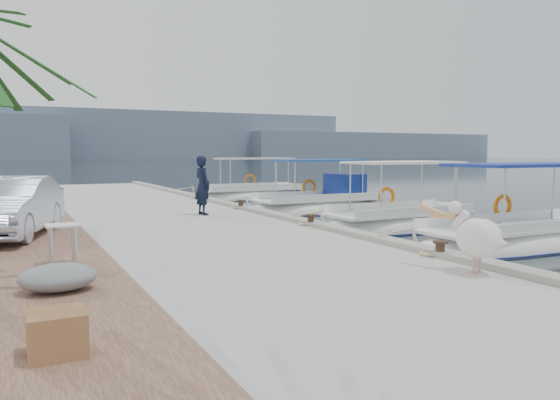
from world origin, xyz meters
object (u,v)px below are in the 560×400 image
Objects in this scene: fishing_caique_c at (399,226)px; fishing_caique_d at (318,208)px; fishing_caique_e at (252,197)px; fisherman at (203,185)px; fishing_caique_b at (525,243)px; pelican at (475,237)px; parked_car at (11,207)px.

fishing_caique_c is 5.75m from fishing_caique_d.
fishing_caique_e is 11.67m from fisherman.
fishing_caique_d is 3.39× the size of fisherman.
fishing_caique_b is 4.09× the size of fisherman.
fishing_caique_b is at bearing -77.86° from fishing_caique_c.
fishing_caique_c is 6.51m from fisherman.
fishing_caique_e is (0.01, 6.97, -0.07)m from fishing_caique_d.
fishing_caique_c is at bearing 102.14° from fishing_caique_b.
pelican is (-4.70, -13.14, 0.92)m from fishing_caique_d.
fishing_caique_e is (0.34, 12.70, 0.00)m from fishing_caique_c.
fishing_caique_c is 8.66m from pelican.
fishing_caique_b is 5.08× the size of pelican.
fisherman reaches higher than fishing_caique_d.
fisherman reaches higher than parked_car.
fishing_caique_e reaches higher than pelican.
parked_car is at bearing 177.57° from fishing_caique_c.
parked_car is at bearing -133.58° from fishing_caique_e.
pelican is (-4.71, -20.11, 0.99)m from fishing_caique_e.
fishing_caique_d reaches higher than pelican.
pelican is 0.81× the size of fisherman.
fishing_caique_d reaches higher than parked_car.
pelican is 10.31m from fisherman.
fishing_caique_c is at bearing -125.34° from fisherman.
fishing_caique_c reaches higher than parked_car.
fishing_caique_d is at bearing 70.32° from pelican.
fishing_caique_b reaches higher than parked_car.
fishing_caique_d is 6.83m from fisherman.
fishing_caique_b and fishing_caique_d have the same top height.
parked_car is (-12.18, 4.60, 1.09)m from fishing_caique_b.
fisherman is 0.44× the size of parked_car.
parked_car is (-6.92, 7.89, 0.10)m from pelican.
fishing_caique_e is 16.91m from parked_car.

